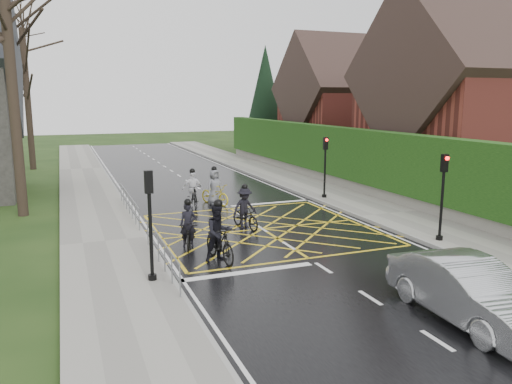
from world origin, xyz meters
TOP-DOWN VIEW (x-y plane):
  - ground at (0.00, 0.00)m, footprint 120.00×120.00m
  - road at (0.00, 0.00)m, footprint 9.00×80.00m
  - sidewalk_right at (6.00, 0.00)m, footprint 3.00×80.00m
  - sidewalk_left at (-6.00, 0.00)m, footprint 3.00×80.00m
  - stone_wall at (7.75, 6.00)m, footprint 0.50×38.00m
  - hedge at (7.75, 6.00)m, footprint 0.90×38.00m
  - house_near at (14.75, 4.00)m, footprint 11.80×9.80m
  - house_far at (14.75, 18.00)m, footprint 9.80×8.80m
  - conifer at (10.75, 26.00)m, footprint 4.60×4.60m
  - tree_near at (-9.00, 6.00)m, footprint 9.24×9.24m
  - tree_mid at (-10.00, 14.00)m, footprint 10.08×10.08m
  - tree_far at (-9.30, 22.00)m, footprint 8.40×8.40m
  - railing_south at (-4.65, -3.50)m, footprint 0.05×5.04m
  - railing_north at (-4.65, 4.00)m, footprint 0.05×6.04m
  - traffic_light_ne at (5.10, 4.20)m, footprint 0.24×0.31m
  - traffic_light_se at (5.10, -4.20)m, footprint 0.24×0.31m
  - traffic_light_sw at (-5.10, -4.50)m, footprint 0.24×0.31m
  - cyclist_rear at (-3.29, -1.35)m, footprint 1.07×1.86m
  - cyclist_back at (-2.76, -3.21)m, footprint 0.98×2.06m
  - cyclist_mid at (-0.59, 0.38)m, footprint 1.16×1.93m
  - cyclist_front at (-1.51, 5.14)m, footprint 1.01×1.87m
  - cyclist_lead at (-0.40, 5.23)m, footprint 1.40×2.04m
  - car at (1.33, -9.42)m, footprint 1.71×4.47m

SIDE VIEW (x-z plane):
  - ground at x=0.00m, z-range 0.00..0.00m
  - road at x=0.00m, z-range 0.00..0.01m
  - sidewalk_right at x=6.00m, z-range 0.00..0.15m
  - sidewalk_left at x=-6.00m, z-range 0.00..0.15m
  - stone_wall at x=7.75m, z-range 0.00..0.70m
  - cyclist_rear at x=-3.29m, z-range -0.30..1.41m
  - cyclist_lead at x=-0.40m, z-range -0.29..1.59m
  - cyclist_mid at x=-0.59m, z-range -0.24..1.55m
  - cyclist_front at x=-1.51m, z-range -0.24..1.60m
  - car at x=1.33m, z-range 0.00..1.45m
  - cyclist_back at x=-2.76m, z-range -0.24..1.76m
  - railing_south at x=-4.65m, z-range 0.27..1.29m
  - railing_north at x=-4.65m, z-range 0.27..1.30m
  - traffic_light_ne at x=5.10m, z-range 0.06..3.27m
  - traffic_light_se at x=5.10m, z-range 0.06..3.27m
  - traffic_light_sw at x=-5.10m, z-range 0.06..3.27m
  - hedge at x=7.75m, z-range 0.70..3.50m
  - house_far at x=14.75m, z-range -0.79..9.51m
  - house_near at x=14.75m, z-range -0.92..10.38m
  - conifer at x=10.75m, z-range -0.01..9.99m
  - tree_far at x=-9.30m, z-range 1.99..12.39m
  - tree_near at x=-9.00m, z-range 2.19..13.63m
  - tree_mid at x=-10.00m, z-range 2.39..14.87m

